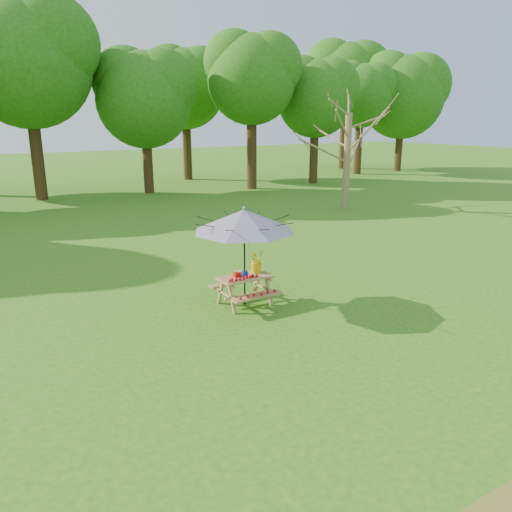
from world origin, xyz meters
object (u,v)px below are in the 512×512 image
bare_tree (351,71)px  flower_bucket (256,261)px  picnic_table (245,291)px  patio_umbrella (244,221)px

bare_tree → flower_bucket: (-9.91, -8.10, -5.12)m
picnic_table → patio_umbrella: size_ratio=0.53×
picnic_table → flower_bucket: 0.74m
picnic_table → patio_umbrella: (0.00, 0.00, 1.62)m
patio_umbrella → flower_bucket: 1.07m
bare_tree → flower_bucket: 13.79m
bare_tree → flower_bucket: bearing=-140.7°
bare_tree → picnic_table: bearing=-141.4°
patio_umbrella → flower_bucket: (0.38, 0.12, -1.00)m
picnic_table → flower_bucket: (0.38, 0.12, 0.63)m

